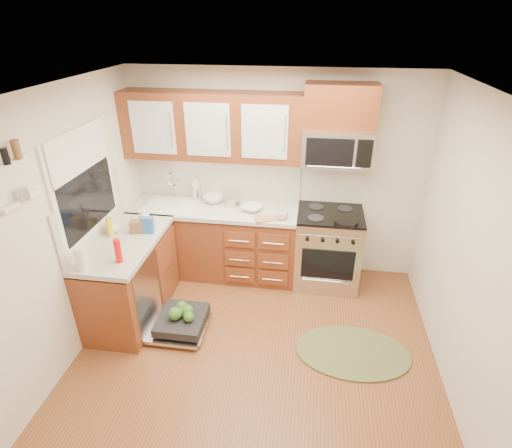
% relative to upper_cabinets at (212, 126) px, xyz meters
% --- Properties ---
extents(floor, '(3.50, 3.50, 0.00)m').
position_rel_upper_cabinets_xyz_m(floor, '(0.73, -1.57, -1.88)').
color(floor, brown).
rests_on(floor, ground).
extents(ceiling, '(3.50, 3.50, 0.00)m').
position_rel_upper_cabinets_xyz_m(ceiling, '(0.73, -1.57, 0.62)').
color(ceiling, white).
rests_on(ceiling, ground).
extents(wall_back, '(3.50, 0.04, 2.50)m').
position_rel_upper_cabinets_xyz_m(wall_back, '(0.73, 0.18, -0.62)').
color(wall_back, beige).
rests_on(wall_back, ground).
extents(wall_left, '(0.04, 3.50, 2.50)m').
position_rel_upper_cabinets_xyz_m(wall_left, '(-1.02, -1.57, -0.62)').
color(wall_left, beige).
rests_on(wall_left, ground).
extents(wall_right, '(0.04, 3.50, 2.50)m').
position_rel_upper_cabinets_xyz_m(wall_right, '(2.48, -1.57, -0.62)').
color(wall_right, beige).
rests_on(wall_right, ground).
extents(base_cabinet_back, '(2.05, 0.60, 0.85)m').
position_rel_upper_cabinets_xyz_m(base_cabinet_back, '(0.00, -0.12, -1.45)').
color(base_cabinet_back, brown).
rests_on(base_cabinet_back, ground).
extents(base_cabinet_left, '(0.60, 1.25, 0.85)m').
position_rel_upper_cabinets_xyz_m(base_cabinet_left, '(-0.72, -1.05, -1.45)').
color(base_cabinet_left, brown).
rests_on(base_cabinet_left, ground).
extents(countertop_back, '(2.07, 0.64, 0.05)m').
position_rel_upper_cabinets_xyz_m(countertop_back, '(0.00, -0.14, -0.97)').
color(countertop_back, beige).
rests_on(countertop_back, base_cabinet_back).
extents(countertop_left, '(0.64, 1.27, 0.05)m').
position_rel_upper_cabinets_xyz_m(countertop_left, '(-0.71, -1.05, -0.97)').
color(countertop_left, beige).
rests_on(countertop_left, base_cabinet_left).
extents(backsplash_back, '(2.05, 0.02, 0.57)m').
position_rel_upper_cabinets_xyz_m(backsplash_back, '(0.00, 0.16, -0.67)').
color(backsplash_back, beige).
rests_on(backsplash_back, ground).
extents(backsplash_left, '(0.02, 1.25, 0.57)m').
position_rel_upper_cabinets_xyz_m(backsplash_left, '(-1.01, -1.05, -0.67)').
color(backsplash_left, beige).
rests_on(backsplash_left, ground).
extents(upper_cabinets, '(2.05, 0.35, 0.75)m').
position_rel_upper_cabinets_xyz_m(upper_cabinets, '(0.00, 0.00, 0.00)').
color(upper_cabinets, brown).
rests_on(upper_cabinets, ground).
extents(cabinet_over_mw, '(0.76, 0.35, 0.47)m').
position_rel_upper_cabinets_xyz_m(cabinet_over_mw, '(1.41, 0.00, 0.26)').
color(cabinet_over_mw, brown).
rests_on(cabinet_over_mw, ground).
extents(range, '(0.76, 0.64, 0.95)m').
position_rel_upper_cabinets_xyz_m(range, '(1.41, -0.15, -1.40)').
color(range, silver).
rests_on(range, ground).
extents(microwave, '(0.76, 0.38, 0.40)m').
position_rel_upper_cabinets_xyz_m(microwave, '(1.41, -0.02, -0.18)').
color(microwave, silver).
rests_on(microwave, ground).
extents(sink, '(0.62, 0.50, 0.26)m').
position_rel_upper_cabinets_xyz_m(sink, '(-0.52, -0.16, -1.07)').
color(sink, white).
rests_on(sink, ground).
extents(dishwasher, '(0.70, 0.60, 0.20)m').
position_rel_upper_cabinets_xyz_m(dishwasher, '(-0.13, -1.27, -1.77)').
color(dishwasher, silver).
rests_on(dishwasher, ground).
extents(window, '(0.03, 1.05, 1.05)m').
position_rel_upper_cabinets_xyz_m(window, '(-1.01, -1.07, -0.32)').
color(window, white).
rests_on(window, ground).
extents(window_blind, '(0.02, 0.96, 0.40)m').
position_rel_upper_cabinets_xyz_m(window_blind, '(-0.98, -1.07, 0.00)').
color(window_blind, white).
rests_on(window_blind, ground).
extents(shelf_upper, '(0.04, 0.40, 0.03)m').
position_rel_upper_cabinets_xyz_m(shelf_upper, '(-0.99, -1.92, 0.17)').
color(shelf_upper, white).
rests_on(shelf_upper, ground).
extents(shelf_lower, '(0.04, 0.40, 0.03)m').
position_rel_upper_cabinets_xyz_m(shelf_lower, '(-0.99, -1.92, -0.12)').
color(shelf_lower, white).
rests_on(shelf_lower, ground).
extents(rug, '(1.15, 0.76, 0.02)m').
position_rel_upper_cabinets_xyz_m(rug, '(1.68, -1.34, -1.86)').
color(rug, olive).
rests_on(rug, ground).
extents(skillet, '(0.32, 0.32, 0.05)m').
position_rel_upper_cabinets_xyz_m(skillet, '(1.56, -0.40, -0.90)').
color(skillet, black).
rests_on(skillet, range).
extents(stock_pot, '(0.20, 0.20, 0.11)m').
position_rel_upper_cabinets_xyz_m(stock_pot, '(0.23, -0.05, -0.90)').
color(stock_pot, silver).
rests_on(stock_pot, countertop_back).
extents(cutting_board, '(0.30, 0.24, 0.02)m').
position_rel_upper_cabinets_xyz_m(cutting_board, '(0.67, -0.35, -0.94)').
color(cutting_board, '#A36C4A').
rests_on(cutting_board, countertop_back).
extents(canister, '(0.10, 0.10, 0.16)m').
position_rel_upper_cabinets_xyz_m(canister, '(-0.27, 0.07, -0.87)').
color(canister, silver).
rests_on(canister, countertop_back).
extents(paper_towel_roll, '(0.11, 0.11, 0.23)m').
position_rel_upper_cabinets_xyz_m(paper_towel_roll, '(-0.86, -1.59, -0.84)').
color(paper_towel_roll, white).
rests_on(paper_towel_roll, countertop_left).
extents(mustard_bottle, '(0.07, 0.07, 0.21)m').
position_rel_upper_cabinets_xyz_m(mustard_bottle, '(-0.90, -0.97, -0.85)').
color(mustard_bottle, yellow).
rests_on(mustard_bottle, countertop_left).
extents(red_bottle, '(0.07, 0.07, 0.24)m').
position_rel_upper_cabinets_xyz_m(red_bottle, '(-0.58, -1.43, -0.83)').
color(red_bottle, red).
rests_on(red_bottle, countertop_left).
extents(wooden_box, '(0.15, 0.12, 0.13)m').
position_rel_upper_cabinets_xyz_m(wooden_box, '(-0.65, -0.86, -0.88)').
color(wooden_box, brown).
rests_on(wooden_box, countertop_left).
extents(blue_carton, '(0.12, 0.07, 0.18)m').
position_rel_upper_cabinets_xyz_m(blue_carton, '(-0.52, -0.85, -0.86)').
color(blue_carton, '#2563AC').
rests_on(blue_carton, countertop_left).
extents(bowl_a, '(0.32, 0.32, 0.06)m').
position_rel_upper_cabinets_xyz_m(bowl_a, '(0.48, -0.15, -0.92)').
color(bowl_a, '#999999').
rests_on(bowl_a, countertop_back).
extents(bowl_b, '(0.34, 0.34, 0.08)m').
position_rel_upper_cabinets_xyz_m(bowl_b, '(-0.03, 0.03, -0.91)').
color(bowl_b, '#999999').
rests_on(bowl_b, countertop_back).
extents(cup, '(0.17, 0.17, 0.11)m').
position_rel_upper_cabinets_xyz_m(cup, '(0.85, -0.32, -0.90)').
color(cup, '#999999').
rests_on(cup, countertop_back).
extents(soap_bottle_a, '(0.13, 0.13, 0.32)m').
position_rel_upper_cabinets_xyz_m(soap_bottle_a, '(-0.27, 0.10, -0.79)').
color(soap_bottle_a, '#999999').
rests_on(soap_bottle_a, countertop_back).
extents(soap_bottle_b, '(0.11, 0.11, 0.21)m').
position_rel_upper_cabinets_xyz_m(soap_bottle_b, '(-0.63, -0.71, -0.84)').
color(soap_bottle_b, '#999999').
rests_on(soap_bottle_b, countertop_left).
extents(soap_bottle_c, '(0.13, 0.13, 0.16)m').
position_rel_upper_cabinets_xyz_m(soap_bottle_c, '(-0.90, -0.90, -0.87)').
color(soap_bottle_c, '#999999').
rests_on(soap_bottle_c, countertop_left).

